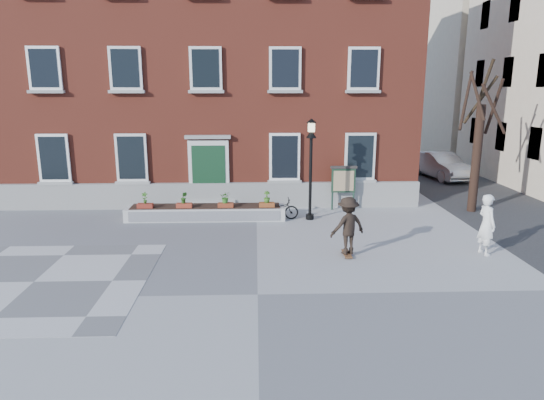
{
  "coord_description": "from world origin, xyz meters",
  "views": [
    {
      "loc": [
        -0.03,
        -11.34,
        5.15
      ],
      "look_at": [
        0.5,
        4.0,
        1.5
      ],
      "focal_mm": 32.0,
      "sensor_mm": 36.0,
      "label": 1
    }
  ],
  "objects_px": {
    "skateboarder": "(348,226)",
    "bicycle": "(278,209)",
    "lamp_post": "(311,155)",
    "notice_board": "(343,180)",
    "bystander": "(487,224)",
    "parked_car": "(441,165)"
  },
  "relations": [
    {
      "from": "parked_car",
      "to": "lamp_post",
      "type": "relative_size",
      "value": 1.13
    },
    {
      "from": "bystander",
      "to": "parked_car",
      "type": "bearing_deg",
      "value": -25.06
    },
    {
      "from": "parked_car",
      "to": "lamp_post",
      "type": "distance_m",
      "value": 11.96
    },
    {
      "from": "lamp_post",
      "to": "parked_car",
      "type": "bearing_deg",
      "value": 45.02
    },
    {
      "from": "skateboarder",
      "to": "bicycle",
      "type": "bearing_deg",
      "value": 114.78
    },
    {
      "from": "bystander",
      "to": "notice_board",
      "type": "bearing_deg",
      "value": 21.24
    },
    {
      "from": "lamp_post",
      "to": "notice_board",
      "type": "distance_m",
      "value": 2.48
    },
    {
      "from": "parked_car",
      "to": "notice_board",
      "type": "bearing_deg",
      "value": -145.29
    },
    {
      "from": "skateboarder",
      "to": "parked_car",
      "type": "bearing_deg",
      "value": 58.62
    },
    {
      "from": "bystander",
      "to": "skateboarder",
      "type": "xyz_separation_m",
      "value": [
        -4.32,
        -0.01,
        0.01
      ]
    },
    {
      "from": "parked_car",
      "to": "notice_board",
      "type": "relative_size",
      "value": 2.38
    },
    {
      "from": "bystander",
      "to": "notice_board",
      "type": "distance_m",
      "value": 6.63
    },
    {
      "from": "bystander",
      "to": "bicycle",
      "type": "bearing_deg",
      "value": 46.03
    },
    {
      "from": "parked_car",
      "to": "lamp_post",
      "type": "height_order",
      "value": "lamp_post"
    },
    {
      "from": "lamp_post",
      "to": "notice_board",
      "type": "bearing_deg",
      "value": 43.12
    },
    {
      "from": "bicycle",
      "to": "parked_car",
      "type": "relative_size",
      "value": 0.36
    },
    {
      "from": "bystander",
      "to": "skateboarder",
      "type": "relative_size",
      "value": 1.02
    },
    {
      "from": "bicycle",
      "to": "notice_board",
      "type": "relative_size",
      "value": 0.86
    },
    {
      "from": "bicycle",
      "to": "parked_car",
      "type": "height_order",
      "value": "parked_car"
    },
    {
      "from": "bicycle",
      "to": "notice_board",
      "type": "distance_m",
      "value": 3.28
    },
    {
      "from": "lamp_post",
      "to": "skateboarder",
      "type": "bearing_deg",
      "value": -80.74
    },
    {
      "from": "bicycle",
      "to": "skateboarder",
      "type": "bearing_deg",
      "value": -158.56
    }
  ]
}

